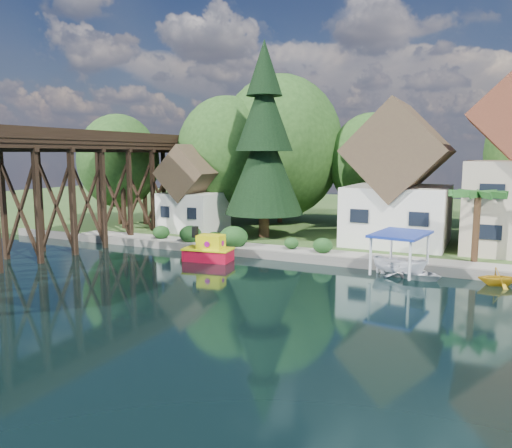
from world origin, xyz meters
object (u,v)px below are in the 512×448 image
object	(u,v)px
palm_tree	(478,196)
boat_white_a	(413,271)
trestle_bridge	(75,182)
tugboat	(209,251)
boat_canopy	(400,257)
boat_yellow	(498,276)
house_left	(399,184)
conifer	(264,144)
shed	(194,194)

from	to	relation	value
palm_tree	boat_white_a	xyz separation A→B (m)	(-3.30, -3.83, -4.44)
trestle_bridge	tugboat	world-z (taller)	trestle_bridge
boat_canopy	boat_yellow	distance (m)	5.54
trestle_bridge	palm_tree	xyz separation A→B (m)	(28.83, 5.50, -0.53)
house_left	tugboat	world-z (taller)	house_left
palm_tree	boat_yellow	world-z (taller)	palm_tree
conifer	tugboat	bearing A→B (deg)	-93.42
shed	palm_tree	distance (m)	24.16
boat_white_a	conifer	bearing A→B (deg)	80.03
house_left	shed	size ratio (longest dim) A/B	1.40
conifer	boat_yellow	xyz separation A→B (m)	(17.93, -7.02, -7.72)
palm_tree	boat_yellow	distance (m)	5.79
tugboat	boat_yellow	bearing A→B (deg)	4.06
house_left	palm_tree	size ratio (longest dim) A/B	2.23
conifer	tugboat	distance (m)	11.26
shed	tugboat	distance (m)	11.56
shed	conifer	distance (m)	8.57
shed	palm_tree	world-z (taller)	shed
house_left	palm_tree	world-z (taller)	house_left
trestle_bridge	boat_white_a	distance (m)	26.06
shed	tugboat	size ratio (longest dim) A/B	2.18
conifer	boat_white_a	size ratio (longest dim) A/B	4.45
conifer	trestle_bridge	bearing A→B (deg)	-144.33
boat_canopy	boat_yellow	world-z (taller)	boat_canopy
tugboat	boat_canopy	xyz separation A→B (m)	(12.92, 1.26, 0.42)
trestle_bridge	house_left	size ratio (longest dim) A/B	4.01
trestle_bridge	palm_tree	bearing A→B (deg)	10.81
house_left	boat_yellow	xyz separation A→B (m)	(7.22, -9.02, -4.55)
boat_yellow	conifer	bearing A→B (deg)	48.29
shed	tugboat	bearing A→B (deg)	-52.43
house_left	shed	world-z (taller)	house_left
shed	tugboat	xyz separation A→B (m)	(6.79, -8.83, -3.09)
house_left	tugboat	size ratio (longest dim) A/B	3.06
conifer	tugboat	xyz separation A→B (m)	(-0.50, -8.32, -7.56)
conifer	boat_canopy	bearing A→B (deg)	-29.63
trestle_bridge	boat_canopy	distance (m)	25.12
tugboat	boat_white_a	size ratio (longest dim) A/B	0.99
shed	house_left	bearing A→B (deg)	4.77
shed	boat_white_a	xyz separation A→B (m)	(20.53, -7.65, -3.45)
house_left	conifer	size ratio (longest dim) A/B	0.68
conifer	house_left	bearing A→B (deg)	10.61
trestle_bridge	boat_white_a	size ratio (longest dim) A/B	12.12
boat_yellow	boat_white_a	bearing A→B (deg)	71.27
tugboat	palm_tree	bearing A→B (deg)	16.38
palm_tree	tugboat	size ratio (longest dim) A/B	1.37
shed	boat_canopy	distance (m)	21.28
boat_yellow	tugboat	bearing A→B (deg)	73.73
conifer	boat_yellow	size ratio (longest dim) A/B	7.28
shed	boat_yellow	bearing A→B (deg)	-16.61
shed	boat_white_a	distance (m)	22.18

